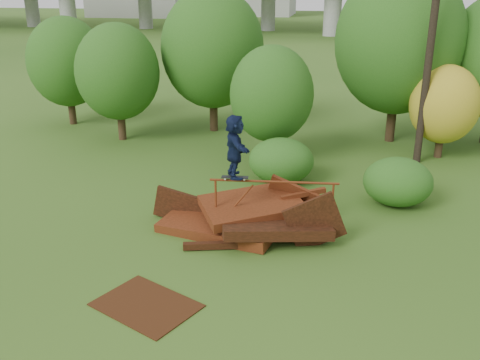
% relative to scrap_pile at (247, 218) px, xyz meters
% --- Properties ---
extents(ground, '(240.00, 240.00, 0.00)m').
position_rel_scrap_pile_xyz_m(ground, '(0.64, -2.21, -0.40)').
color(ground, '#2D5116').
rests_on(ground, ground).
extents(scrap_pile, '(5.69, 3.26, 1.83)m').
position_rel_scrap_pile_xyz_m(scrap_pile, '(0.00, 0.00, 0.00)').
color(scrap_pile, '#3E1D0B').
rests_on(scrap_pile, ground).
extents(grind_rail, '(3.46, 0.39, 1.61)m').
position_rel_scrap_pile_xyz_m(grind_rail, '(0.74, -0.10, 0.82)').
color(grind_rail, maroon).
rests_on(grind_rail, ground).
extents(skateboard, '(0.74, 0.26, 0.08)m').
position_rel_scrap_pile_xyz_m(skateboard, '(-0.30, -0.20, 1.27)').
color(skateboard, black).
rests_on(skateboard, grind_rail).
extents(skater, '(1.05, 1.66, 1.71)m').
position_rel_scrap_pile_xyz_m(skater, '(-0.30, -0.20, 2.14)').
color(skater, '#101A39').
rests_on(skater, skateboard).
extents(flat_plate, '(2.56, 2.28, 0.03)m').
position_rel_scrap_pile_xyz_m(flat_plate, '(-1.50, -4.05, -0.39)').
color(flat_plate, '#3A1D0C').
rests_on(flat_plate, ground).
extents(tree_0, '(3.57, 3.57, 5.04)m').
position_rel_scrap_pile_xyz_m(tree_0, '(-7.06, 8.12, 2.58)').
color(tree_0, black).
rests_on(tree_0, ground).
extents(tree_1, '(4.62, 4.62, 6.42)m').
position_rel_scrap_pile_xyz_m(tree_1, '(-3.42, 10.34, 3.36)').
color(tree_1, black).
rests_on(tree_1, ground).
extents(tree_2, '(3.16, 3.16, 4.45)m').
position_rel_scrap_pile_xyz_m(tree_2, '(-0.20, 6.36, 2.23)').
color(tree_2, black).
rests_on(tree_2, ground).
extents(tree_3, '(5.28, 5.28, 7.33)m').
position_rel_scrap_pile_xyz_m(tree_3, '(4.58, 10.09, 3.88)').
color(tree_3, black).
rests_on(tree_3, ground).
extents(tree_4, '(2.66, 2.66, 3.67)m').
position_rel_scrap_pile_xyz_m(tree_4, '(6.31, 8.06, 1.74)').
color(tree_4, black).
rests_on(tree_4, ground).
extents(tree_6, '(3.67, 3.67, 5.13)m').
position_rel_scrap_pile_xyz_m(tree_6, '(-10.53, 10.25, 2.61)').
color(tree_6, black).
rests_on(tree_6, ground).
extents(shrub_left, '(2.26, 2.09, 1.56)m').
position_rel_scrap_pile_xyz_m(shrub_left, '(0.47, 4.09, 0.38)').
color(shrub_left, '#1E5015').
rests_on(shrub_left, ground).
extents(shrub_right, '(2.14, 1.96, 1.51)m').
position_rel_scrap_pile_xyz_m(shrub_right, '(4.27, 2.77, 0.36)').
color(shrub_right, '#1E5015').
rests_on(shrub_right, ground).
extents(utility_pole, '(1.40, 0.28, 9.65)m').
position_rel_scrap_pile_xyz_m(utility_pole, '(5.41, 7.24, 4.50)').
color(utility_pole, black).
rests_on(utility_pole, ground).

